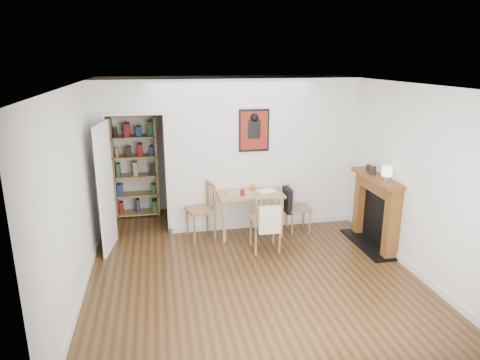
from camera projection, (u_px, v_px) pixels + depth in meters
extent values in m
plane|color=#4D3319|center=(247.00, 263.00, 6.33)|extent=(5.20, 5.20, 0.00)
plane|color=silver|center=(220.00, 143.00, 8.42)|extent=(4.50, 0.00, 4.50)
plane|color=silver|center=(313.00, 264.00, 3.52)|extent=(4.50, 0.00, 4.50)
plane|color=silver|center=(78.00, 188.00, 5.55)|extent=(0.00, 5.20, 5.20)
plane|color=silver|center=(394.00, 171.00, 6.39)|extent=(0.00, 5.20, 5.20)
plane|color=silver|center=(248.00, 84.00, 5.61)|extent=(5.20, 5.20, 0.00)
cube|color=silver|center=(263.00, 155.00, 7.40)|extent=(3.35, 0.10, 2.60)
cube|color=silver|center=(101.00, 162.00, 6.90)|extent=(0.25, 0.10, 2.60)
cube|color=silver|center=(133.00, 98.00, 6.72)|extent=(0.90, 0.10, 0.55)
cube|color=silver|center=(108.00, 179.00, 6.99)|extent=(0.06, 0.14, 2.05)
cube|color=silver|center=(167.00, 175.00, 7.17)|extent=(0.06, 0.14, 2.05)
cube|color=silver|center=(263.00, 224.00, 7.69)|extent=(3.35, 0.02, 0.10)
cube|color=silver|center=(82.00, 297.00, 5.34)|extent=(0.02, 4.00, 0.10)
cube|color=silver|center=(407.00, 265.00, 6.17)|extent=(0.02, 4.00, 0.10)
cube|color=white|center=(106.00, 188.00, 6.56)|extent=(0.15, 0.80, 2.00)
cube|color=black|center=(254.00, 130.00, 7.18)|extent=(0.52, 0.02, 0.72)
cube|color=maroon|center=(254.00, 131.00, 7.17)|extent=(0.46, 0.00, 0.64)
cube|color=#A4804C|center=(250.00, 193.00, 7.22)|extent=(1.09, 0.69, 0.04)
cube|color=#A4804C|center=(224.00, 222.00, 6.96)|extent=(0.05, 0.05, 0.70)
cube|color=#A4804C|center=(281.00, 218.00, 7.14)|extent=(0.05, 0.05, 0.70)
cube|color=#A4804C|center=(219.00, 210.00, 7.50)|extent=(0.05, 0.05, 0.70)
cube|color=#A4804C|center=(272.00, 207.00, 7.68)|extent=(0.05, 0.05, 0.70)
cube|color=black|center=(287.00, 200.00, 7.33)|extent=(0.10, 0.34, 0.43)
cube|color=beige|center=(269.00, 219.00, 6.38)|extent=(0.33, 0.12, 0.42)
cube|color=#A4804C|center=(114.00, 167.00, 7.95)|extent=(0.04, 0.33, 1.96)
cube|color=#A4804C|center=(157.00, 165.00, 8.09)|extent=(0.04, 0.33, 1.96)
cube|color=#A4804C|center=(139.00, 212.00, 8.28)|extent=(0.82, 0.33, 0.03)
cube|color=#A4804C|center=(136.00, 176.00, 8.07)|extent=(0.82, 0.33, 0.03)
cube|color=#A4804C|center=(132.00, 116.00, 7.76)|extent=(0.82, 0.33, 0.03)
cube|color=maroon|center=(135.00, 166.00, 8.02)|extent=(0.72, 0.27, 0.27)
cube|color=brown|center=(392.00, 224.00, 6.35)|extent=(0.20, 0.16, 1.10)
cube|color=brown|center=(361.00, 203.00, 7.28)|extent=(0.20, 0.16, 1.10)
cube|color=brown|center=(377.00, 178.00, 6.65)|extent=(0.30, 1.21, 0.06)
cube|color=brown|center=(378.00, 186.00, 6.69)|extent=(0.20, 0.85, 0.20)
cube|color=black|center=(378.00, 218.00, 6.85)|extent=(0.08, 0.81, 0.88)
cube|color=black|center=(369.00, 244.00, 6.95)|extent=(0.45, 1.25, 0.03)
cylinder|color=maroon|center=(242.00, 193.00, 7.03)|extent=(0.08, 0.08, 0.10)
sphere|color=#FD500D|center=(253.00, 187.00, 7.36)|extent=(0.09, 0.09, 0.09)
cube|color=beige|center=(239.00, 193.00, 7.18)|extent=(0.39, 0.31, 0.00)
cube|color=white|center=(266.00, 191.00, 7.27)|extent=(0.35, 0.29, 0.01)
cylinder|color=silver|center=(386.00, 179.00, 6.32)|extent=(0.08, 0.08, 0.09)
cylinder|color=white|center=(387.00, 171.00, 6.29)|extent=(0.15, 0.15, 0.15)
cylinder|color=black|center=(373.00, 170.00, 6.71)|extent=(0.11, 0.11, 0.13)
cylinder|color=black|center=(368.00, 168.00, 6.94)|extent=(0.08, 0.08, 0.10)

